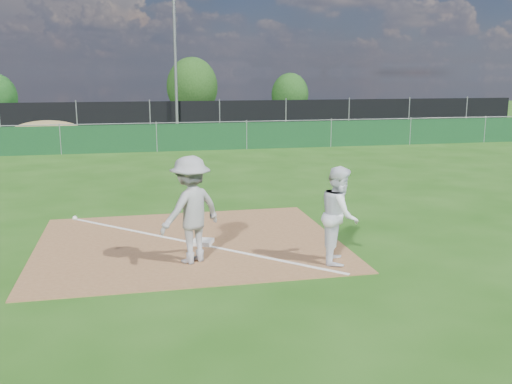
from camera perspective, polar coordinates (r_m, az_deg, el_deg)
ground at (r=20.43m, az=-9.21°, el=2.15°), size 90.00×90.00×0.00m
infield_dirt at (r=11.66m, az=-6.70°, el=-5.06°), size 6.00×5.00×0.02m
foul_line at (r=11.66m, az=-6.70°, el=-4.99°), size 5.01×5.01×0.01m
green_fence at (r=25.29m, az=-9.90°, el=5.34°), size 44.00×0.05×1.20m
dirt_mound at (r=29.03m, az=-20.17°, el=5.58°), size 3.38×2.60×1.17m
black_fence at (r=33.23m, az=-10.55°, el=7.35°), size 46.00×0.04×1.80m
parking_lot at (r=38.28m, az=-10.75°, el=6.57°), size 46.00×9.00×0.01m
light_pole at (r=32.92m, az=-8.06°, el=12.80°), size 0.16×0.16×8.00m
first_base at (r=11.52m, az=-5.38°, el=-4.99°), size 0.51×0.51×0.08m
play_at_first at (r=10.25m, az=-6.54°, el=-1.77°), size 2.74×1.28×1.94m
runner at (r=10.37m, az=8.35°, el=-2.26°), size 0.92×1.03×1.76m
car_left at (r=38.17m, az=-21.78°, el=7.09°), size 4.86×3.26×1.54m
car_mid at (r=37.47m, az=-12.80°, el=7.55°), size 4.76×2.02×1.53m
car_right at (r=38.90m, az=-3.93°, el=7.87°), size 5.16×3.03×1.40m
tree_mid at (r=43.99m, az=-6.39°, el=10.41°), size 3.84×3.84×4.56m
tree_right at (r=44.79m, az=3.41°, el=9.71°), size 2.85×2.85×3.38m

